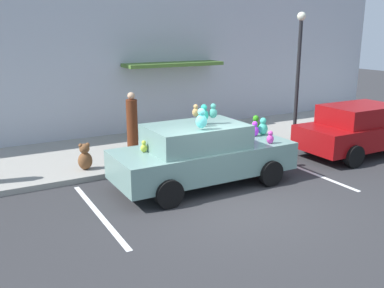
# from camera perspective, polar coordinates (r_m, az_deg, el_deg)

# --- Properties ---
(ground_plane) EXTENTS (60.00, 60.00, 0.00)m
(ground_plane) POSITION_cam_1_polar(r_m,az_deg,el_deg) (9.60, 5.57, -8.07)
(ground_plane) COLOR #2D2D30
(sidewalk) EXTENTS (24.00, 4.00, 0.15)m
(sidewalk) POSITION_cam_1_polar(r_m,az_deg,el_deg) (13.74, -6.33, -0.60)
(sidewalk) COLOR gray
(sidewalk) RESTS_ON ground
(storefront_building) EXTENTS (24.00, 1.25, 6.40)m
(storefront_building) POSITION_cam_1_polar(r_m,az_deg,el_deg) (15.26, -9.84, 12.71)
(storefront_building) COLOR #B2B7C1
(storefront_building) RESTS_ON ground
(parking_stripe_front) EXTENTS (0.12, 3.60, 0.01)m
(parking_stripe_front) POSITION_cam_1_polar(r_m,az_deg,el_deg) (12.19, 14.90, -3.43)
(parking_stripe_front) COLOR silver
(parking_stripe_front) RESTS_ON ground
(parking_stripe_rear) EXTENTS (0.12, 3.60, 0.01)m
(parking_stripe_rear) POSITION_cam_1_polar(r_m,az_deg,el_deg) (9.34, -12.29, -9.03)
(parking_stripe_rear) COLOR silver
(parking_stripe_rear) RESTS_ON ground
(plush_covered_car) EXTENTS (4.50, 1.97, 2.08)m
(plush_covered_car) POSITION_cam_1_polar(r_m,az_deg,el_deg) (10.52, 1.41, -1.26)
(plush_covered_car) COLOR gray
(plush_covered_car) RESTS_ON ground
(parked_sedan_behind) EXTENTS (4.28, 1.92, 1.54)m
(parked_sedan_behind) POSITION_cam_1_polar(r_m,az_deg,el_deg) (14.16, 21.62, 1.87)
(parked_sedan_behind) COLOR maroon
(parked_sedan_behind) RESTS_ON ground
(teddy_bear_on_sidewalk) EXTENTS (0.38, 0.32, 0.72)m
(teddy_bear_on_sidewalk) POSITION_cam_1_polar(r_m,az_deg,el_deg) (11.66, -14.02, -1.72)
(teddy_bear_on_sidewalk) COLOR brown
(teddy_bear_on_sidewalk) RESTS_ON sidewalk
(street_lamp_post) EXTENTS (0.28, 0.28, 4.13)m
(street_lamp_post) POSITION_cam_1_polar(r_m,az_deg,el_deg) (14.69, 13.96, 10.33)
(street_lamp_post) COLOR black
(street_lamp_post) RESTS_ON sidewalk
(pedestrian_near_shopfront) EXTENTS (0.33, 0.33, 1.81)m
(pedestrian_near_shopfront) POSITION_cam_1_polar(r_m,az_deg,el_deg) (12.95, -7.95, 2.60)
(pedestrian_near_shopfront) COLOR #562613
(pedestrian_near_shopfront) RESTS_ON sidewalk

